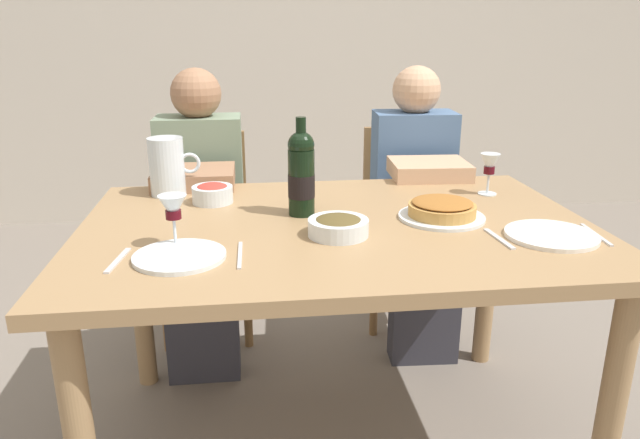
# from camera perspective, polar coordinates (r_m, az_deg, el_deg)

# --- Properties ---
(ground_plane) EXTENTS (8.00, 8.00, 0.00)m
(ground_plane) POSITION_cam_1_polar(r_m,az_deg,el_deg) (2.12, 1.45, -20.27)
(ground_plane) COLOR slate
(back_wall) EXTENTS (8.00, 0.10, 2.80)m
(back_wall) POSITION_cam_1_polar(r_m,az_deg,el_deg) (4.18, -3.71, 19.32)
(back_wall) COLOR beige
(back_wall) RESTS_ON ground
(dining_table) EXTENTS (1.50, 1.00, 0.76)m
(dining_table) POSITION_cam_1_polar(r_m,az_deg,el_deg) (1.78, 1.62, -3.18)
(dining_table) COLOR #9E7A51
(dining_table) RESTS_ON ground
(wine_bottle) EXTENTS (0.08, 0.08, 0.30)m
(wine_bottle) POSITION_cam_1_polar(r_m,az_deg,el_deg) (1.79, -1.81, 4.44)
(wine_bottle) COLOR black
(wine_bottle) RESTS_ON dining_table
(water_pitcher) EXTENTS (0.17, 0.12, 0.20)m
(water_pitcher) POSITION_cam_1_polar(r_m,az_deg,el_deg) (2.09, -14.47, 4.64)
(water_pitcher) COLOR silver
(water_pitcher) RESTS_ON dining_table
(baked_tart) EXTENTS (0.26, 0.26, 0.06)m
(baked_tart) POSITION_cam_1_polar(r_m,az_deg,el_deg) (1.82, 11.66, 0.93)
(baked_tart) COLOR silver
(baked_tart) RESTS_ON dining_table
(salad_bowl) EXTENTS (0.13, 0.13, 0.07)m
(salad_bowl) POSITION_cam_1_polar(r_m,az_deg,el_deg) (1.97, -10.32, 2.56)
(salad_bowl) COLOR silver
(salad_bowl) RESTS_ON dining_table
(olive_bowl) EXTENTS (0.17, 0.17, 0.06)m
(olive_bowl) POSITION_cam_1_polar(r_m,az_deg,el_deg) (1.64, 1.77, -0.60)
(olive_bowl) COLOR silver
(olive_bowl) RESTS_ON dining_table
(wine_glass_left_diner) EXTENTS (0.07, 0.07, 0.14)m
(wine_glass_left_diner) POSITION_cam_1_polar(r_m,az_deg,el_deg) (2.10, 16.01, 4.96)
(wine_glass_left_diner) COLOR silver
(wine_glass_left_diner) RESTS_ON dining_table
(wine_glass_right_diner) EXTENTS (0.07, 0.07, 0.14)m
(wine_glass_right_diner) POSITION_cam_1_polar(r_m,az_deg,el_deg) (1.58, -13.96, 0.90)
(wine_glass_right_diner) COLOR silver
(wine_glass_right_diner) RESTS_ON dining_table
(dinner_plate_left_setting) EXTENTS (0.23, 0.23, 0.01)m
(dinner_plate_left_setting) POSITION_cam_1_polar(r_m,az_deg,el_deg) (1.52, -13.37, -3.47)
(dinner_plate_left_setting) COLOR silver
(dinner_plate_left_setting) RESTS_ON dining_table
(dinner_plate_right_setting) EXTENTS (0.25, 0.25, 0.01)m
(dinner_plate_right_setting) POSITION_cam_1_polar(r_m,az_deg,el_deg) (1.75, 21.38, -1.42)
(dinner_plate_right_setting) COLOR white
(dinner_plate_right_setting) RESTS_ON dining_table
(fork_left_setting) EXTENTS (0.04, 0.16, 0.00)m
(fork_left_setting) POSITION_cam_1_polar(r_m,az_deg,el_deg) (1.55, -18.88, -3.74)
(fork_left_setting) COLOR silver
(fork_left_setting) RESTS_ON dining_table
(knife_left_setting) EXTENTS (0.01, 0.18, 0.00)m
(knife_left_setting) POSITION_cam_1_polar(r_m,az_deg,el_deg) (1.51, -7.71, -3.40)
(knife_left_setting) COLOR silver
(knife_left_setting) RESTS_ON dining_table
(knife_right_setting) EXTENTS (0.03, 0.18, 0.00)m
(knife_right_setting) POSITION_cam_1_polar(r_m,az_deg,el_deg) (1.82, 25.04, -1.32)
(knife_right_setting) COLOR silver
(knife_right_setting) RESTS_ON dining_table
(spoon_right_setting) EXTENTS (0.03, 0.16, 0.00)m
(spoon_right_setting) POSITION_cam_1_polar(r_m,az_deg,el_deg) (1.69, 16.85, -1.78)
(spoon_right_setting) COLOR silver
(spoon_right_setting) RESTS_ON dining_table
(chair_left) EXTENTS (0.40, 0.40, 0.87)m
(chair_left) POSITION_cam_1_polar(r_m,az_deg,el_deg) (2.67, -10.88, -0.01)
(chair_left) COLOR olive
(chair_left) RESTS_ON ground
(diner_left) EXTENTS (0.34, 0.50, 1.16)m
(diner_left) POSITION_cam_1_polar(r_m,az_deg,el_deg) (2.41, -11.41, 0.94)
(diner_left) COLOR gray
(diner_left) RESTS_ON ground
(chair_right) EXTENTS (0.42, 0.42, 0.87)m
(chair_right) POSITION_cam_1_polar(r_m,az_deg,el_deg) (2.77, 8.11, 0.83)
(chair_right) COLOR olive
(chair_right) RESTS_ON ground
(diner_right) EXTENTS (0.35, 0.52, 1.16)m
(diner_right) POSITION_cam_1_polar(r_m,az_deg,el_deg) (2.52, 9.34, 1.82)
(diner_right) COLOR #4C6B93
(diner_right) RESTS_ON ground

